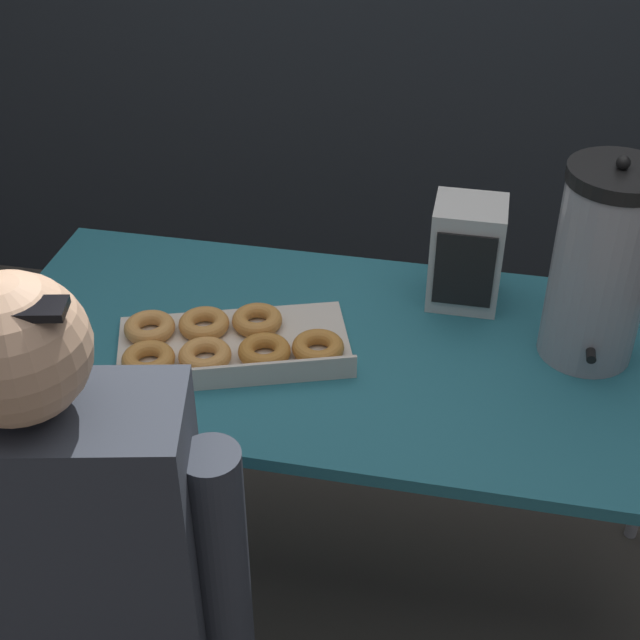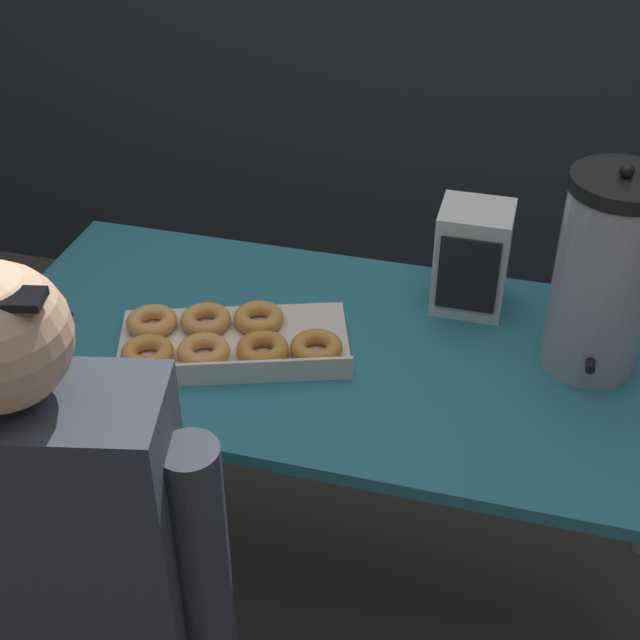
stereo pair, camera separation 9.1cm
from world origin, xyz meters
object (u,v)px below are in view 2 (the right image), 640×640
object	(u,v)px
coffee_urn	(604,275)
person_seated	(63,597)
donut_box	(227,340)
cell_phone	(40,328)
space_heater	(472,258)

from	to	relation	value
coffee_urn	person_seated	size ratio (longest dim) A/B	0.35
donut_box	cell_phone	bearing A→B (deg)	166.88
donut_box	coffee_urn	xyz separation A→B (m)	(0.72, 0.15, 0.18)
coffee_urn	space_heater	size ratio (longest dim) A/B	1.85
coffee_urn	cell_phone	world-z (taller)	coffee_urn
coffee_urn	donut_box	bearing A→B (deg)	-168.05
space_heater	person_seated	bearing A→B (deg)	-124.28
coffee_urn	person_seated	xyz separation A→B (m)	(-0.83, -0.70, -0.37)
person_seated	space_heater	bearing A→B (deg)	-136.61
cell_phone	space_heater	world-z (taller)	space_heater
coffee_urn	person_seated	bearing A→B (deg)	-140.09
cell_phone	person_seated	world-z (taller)	person_seated
cell_phone	person_seated	distance (m)	0.60
donut_box	space_heater	distance (m)	0.55
space_heater	person_seated	xyz separation A→B (m)	(-0.57, -0.84, -0.28)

